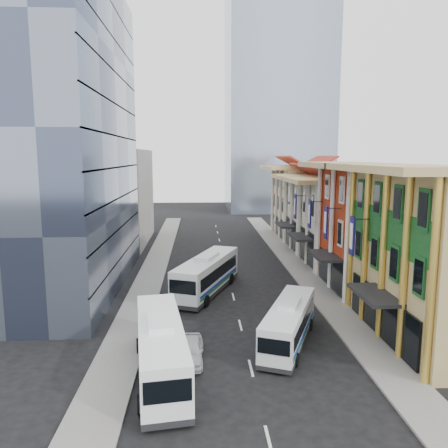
{
  "coord_description": "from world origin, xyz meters",
  "views": [
    {
      "loc": [
        -3.14,
        -24.35,
        13.07
      ],
      "look_at": [
        -0.43,
        22.83,
        5.71
      ],
      "focal_mm": 35.0,
      "sensor_mm": 36.0,
      "label": 1
    }
  ],
  "objects": [
    {
      "name": "shophouse_cream_far",
      "position": [
        14.0,
        46.0,
        5.5
      ],
      "size": [
        8.0,
        12.0,
        11.0
      ],
      "primitive_type": "cube",
      "color": "beige",
      "rests_on": "ground"
    },
    {
      "name": "bus_left_far",
      "position": [
        -2.44,
        16.43,
        1.9
      ],
      "size": [
        6.91,
        12.02,
        3.79
      ],
      "primitive_type": null,
      "rotation": [
        0.0,
        0.0,
        -0.37
      ],
      "color": "silver",
      "rests_on": "ground"
    },
    {
      "name": "shophouse_red",
      "position": [
        14.0,
        17.0,
        6.0
      ],
      "size": [
        8.0,
        10.0,
        12.0
      ],
      "primitive_type": "cube",
      "color": "#AC3113",
      "rests_on": "ground"
    },
    {
      "name": "bus_right",
      "position": [
        3.07,
        4.42,
        1.56
      ],
      "size": [
        5.82,
        9.88,
        3.13
      ],
      "primitive_type": null,
      "rotation": [
        0.0,
        0.0,
        -0.39
      ],
      "color": "silver",
      "rests_on": "ground"
    },
    {
      "name": "shophouse_cream_mid",
      "position": [
        14.0,
        35.5,
        5.0
      ],
      "size": [
        8.0,
        9.0,
        10.0
      ],
      "primitive_type": "cube",
      "color": "beige",
      "rests_on": "ground"
    },
    {
      "name": "bus_left_near",
      "position": [
        -5.5,
        0.35,
        1.82
      ],
      "size": [
        4.26,
        11.61,
        3.64
      ],
      "primitive_type": null,
      "rotation": [
        0.0,
        0.0,
        0.14
      ],
      "color": "white",
      "rests_on": "ground"
    },
    {
      "name": "shophouse_cream_near",
      "position": [
        14.0,
        26.5,
        5.0
      ],
      "size": [
        8.0,
        9.0,
        10.0
      ],
      "primitive_type": "cube",
      "color": "beige",
      "rests_on": "ground"
    },
    {
      "name": "ground",
      "position": [
        0.0,
        0.0,
        0.0
      ],
      "size": [
        200.0,
        200.0,
        0.0
      ],
      "primitive_type": "plane",
      "color": "black",
      "rests_on": "ground"
    },
    {
      "name": "office_tower",
      "position": [
        -17.0,
        19.0,
        15.0
      ],
      "size": [
        12.0,
        26.0,
        30.0
      ],
      "primitive_type": "cube",
      "color": "#39425A",
      "rests_on": "ground"
    },
    {
      "name": "office_block_far",
      "position": [
        -16.0,
        42.0,
        7.0
      ],
      "size": [
        10.0,
        18.0,
        14.0
      ],
      "primitive_type": "cube",
      "color": "gray",
      "rests_on": "ground"
    },
    {
      "name": "sidewalk_left",
      "position": [
        -8.5,
        22.0,
        0.07
      ],
      "size": [
        3.0,
        90.0,
        0.15
      ],
      "primitive_type": "cube",
      "color": "slate",
      "rests_on": "ground"
    },
    {
      "name": "shophouse_tan",
      "position": [
        14.0,
        5.0,
        6.0
      ],
      "size": [
        8.0,
        14.0,
        12.0
      ],
      "primitive_type": "cube",
      "color": "tan",
      "rests_on": "ground"
    },
    {
      "name": "sidewalk_right",
      "position": [
        8.5,
        22.0,
        0.07
      ],
      "size": [
        3.0,
        90.0,
        0.15
      ],
      "primitive_type": "cube",
      "color": "slate",
      "rests_on": "ground"
    },
    {
      "name": "sedan_left",
      "position": [
        -3.82,
        2.17,
        0.74
      ],
      "size": [
        1.85,
        4.37,
        1.47
      ],
      "primitive_type": "imported",
      "rotation": [
        0.0,
        0.0,
        -0.02
      ],
      "color": "silver",
      "rests_on": "ground"
    }
  ]
}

